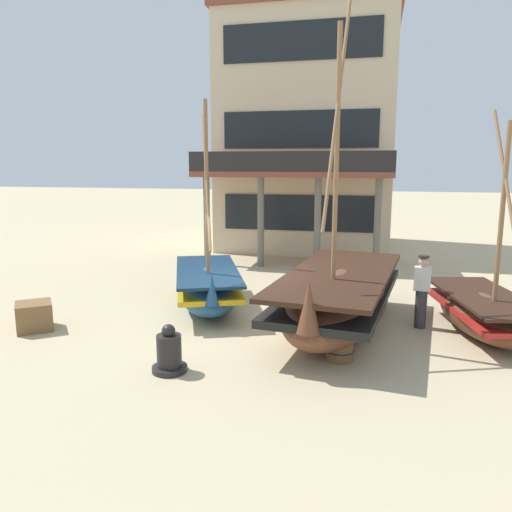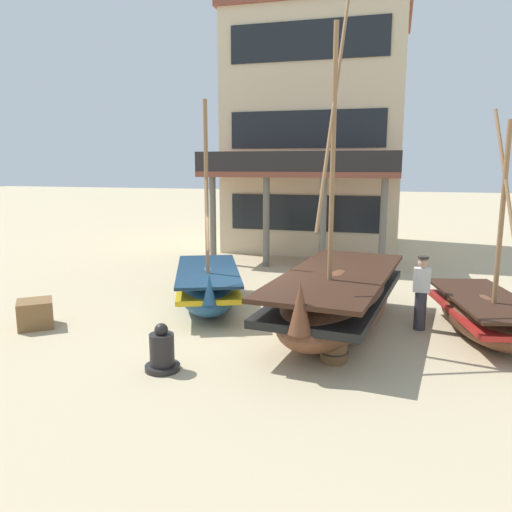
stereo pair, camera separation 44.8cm
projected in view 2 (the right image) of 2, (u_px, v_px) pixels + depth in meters
ground_plane at (245, 321)px, 11.99m from camera, size 120.00×120.00×0.00m
fishing_boat_near_left at (484, 314)px, 10.78m from camera, size 2.22×3.86×4.82m
fishing_boat_centre_large at (336, 299)px, 11.15m from camera, size 2.82×5.91×7.39m
fishing_boat_far_right at (208, 286)px, 13.02m from camera, size 2.92×4.31×5.20m
fisherman_by_hull at (421, 294)px, 11.22m from camera, size 0.38×0.26×1.68m
capstan_winch at (162, 352)px, 9.06m from camera, size 0.64×0.64×0.89m
wooden_barrel at (334, 344)px, 9.47m from camera, size 0.56×0.56×0.70m
cargo_crate at (35, 314)px, 11.47m from camera, size 1.06×1.06×0.63m
harbor_building_main at (318, 134)px, 22.16m from camera, size 7.47×8.91×10.00m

